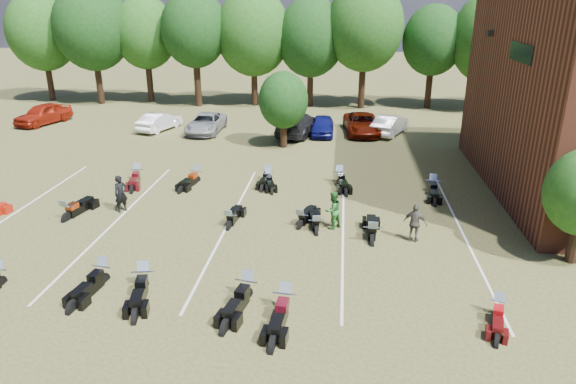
# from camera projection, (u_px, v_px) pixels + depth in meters

# --- Properties ---
(ground) EXTENTS (160.00, 160.00, 0.00)m
(ground) POSITION_uv_depth(u_px,v_px,m) (289.00, 260.00, 19.36)
(ground) COLOR brown
(ground) RESTS_ON ground
(car_0) EXTENTS (3.18, 5.03, 1.59)m
(car_0) POSITION_uv_depth(u_px,v_px,m) (43.00, 114.00, 39.79)
(car_0) COLOR maroon
(car_0) RESTS_ON ground
(car_1) EXTENTS (2.52, 4.23, 1.32)m
(car_1) POSITION_uv_depth(u_px,v_px,m) (159.00, 121.00, 37.95)
(car_1) COLOR silver
(car_1) RESTS_ON ground
(car_2) EXTENTS (2.28, 4.88, 1.35)m
(car_2) POSITION_uv_depth(u_px,v_px,m) (206.00, 123.00, 37.33)
(car_2) COLOR gray
(car_2) RESTS_ON ground
(car_3) EXTENTS (3.41, 5.80, 1.58)m
(car_3) POSITION_uv_depth(u_px,v_px,m) (298.00, 124.00, 36.67)
(car_3) COLOR black
(car_3) RESTS_ON ground
(car_4) EXTENTS (1.63, 3.98, 1.35)m
(car_4) POSITION_uv_depth(u_px,v_px,m) (322.00, 125.00, 36.69)
(car_4) COLOR #0B0E53
(car_4) RESTS_ON ground
(car_5) EXTENTS (3.08, 4.53, 1.41)m
(car_5) POSITION_uv_depth(u_px,v_px,m) (390.00, 125.00, 36.80)
(car_5) COLOR beige
(car_5) RESTS_ON ground
(car_6) EXTENTS (2.88, 5.37, 1.43)m
(car_6) POSITION_uv_depth(u_px,v_px,m) (362.00, 124.00, 36.99)
(car_6) COLOR #5B1105
(car_6) RESTS_ON ground
(car_7) EXTENTS (2.46, 5.38, 1.53)m
(car_7) POSITION_uv_depth(u_px,v_px,m) (513.00, 126.00, 36.21)
(car_7) COLOR #3D3D42
(car_7) RESTS_ON ground
(person_black) EXTENTS (0.72, 0.75, 1.73)m
(person_black) POSITION_uv_depth(u_px,v_px,m) (121.00, 194.00, 23.42)
(person_black) COLOR black
(person_black) RESTS_ON ground
(person_green) EXTENTS (1.01, 1.00, 1.65)m
(person_green) POSITION_uv_depth(u_px,v_px,m) (333.00, 210.00, 21.73)
(person_green) COLOR #286C29
(person_green) RESTS_ON ground
(person_grey) EXTENTS (1.03, 0.73, 1.63)m
(person_grey) POSITION_uv_depth(u_px,v_px,m) (415.00, 223.00, 20.53)
(person_grey) COLOR #524F46
(person_grey) RESTS_ON ground
(motorcycle_1) EXTENTS (0.87, 2.37, 1.30)m
(motorcycle_1) POSITION_uv_depth(u_px,v_px,m) (0.00, 286.00, 17.61)
(motorcycle_1) COLOR black
(motorcycle_1) RESTS_ON ground
(motorcycle_2) EXTENTS (1.05, 2.45, 1.32)m
(motorcycle_2) POSITION_uv_depth(u_px,v_px,m) (103.00, 283.00, 17.79)
(motorcycle_2) COLOR black
(motorcycle_2) RESTS_ON ground
(motorcycle_3) EXTENTS (1.26, 2.57, 1.37)m
(motorcycle_3) POSITION_uv_depth(u_px,v_px,m) (145.00, 289.00, 17.41)
(motorcycle_3) COLOR black
(motorcycle_3) RESTS_ON ground
(motorcycle_4) EXTENTS (1.24, 2.59, 1.39)m
(motorcycle_4) POSITION_uv_depth(u_px,v_px,m) (247.00, 299.00, 16.84)
(motorcycle_4) COLOR black
(motorcycle_4) RESTS_ON ground
(motorcycle_5) EXTENTS (1.00, 2.55, 1.39)m
(motorcycle_5) POSITION_uv_depth(u_px,v_px,m) (285.00, 312.00, 16.14)
(motorcycle_5) COLOR black
(motorcycle_5) RESTS_ON ground
(motorcycle_6) EXTENTS (1.15, 2.10, 1.11)m
(motorcycle_6) POSITION_uv_depth(u_px,v_px,m) (497.00, 316.00, 15.92)
(motorcycle_6) COLOR #40090A
(motorcycle_6) RESTS_ON ground
(motorcycle_8) EXTENTS (1.27, 2.57, 1.37)m
(motorcycle_8) POSITION_uv_depth(u_px,v_px,m) (68.00, 220.00, 22.81)
(motorcycle_8) COLOR black
(motorcycle_8) RESTS_ON ground
(motorcycle_9) EXTENTS (0.90, 2.25, 1.22)m
(motorcycle_9) POSITION_uv_depth(u_px,v_px,m) (229.00, 228.00, 22.03)
(motorcycle_9) COLOR black
(motorcycle_9) RESTS_ON ground
(motorcycle_11) EXTENTS (1.35, 2.30, 1.22)m
(motorcycle_11) POSITION_uv_depth(u_px,v_px,m) (301.00, 227.00, 22.09)
(motorcycle_11) COLOR black
(motorcycle_11) RESTS_ON ground
(motorcycle_12) EXTENTS (1.02, 2.23, 1.20)m
(motorcycle_12) POSITION_uv_depth(u_px,v_px,m) (316.00, 233.00, 21.54)
(motorcycle_12) COLOR black
(motorcycle_12) RESTS_ON ground
(motorcycle_13) EXTENTS (0.83, 2.49, 1.38)m
(motorcycle_13) POSITION_uv_depth(u_px,v_px,m) (372.00, 243.00, 20.68)
(motorcycle_13) COLOR black
(motorcycle_13) RESTS_ON ground
(motorcycle_14) EXTENTS (1.23, 2.48, 1.32)m
(motorcycle_14) POSITION_uv_depth(u_px,v_px,m) (138.00, 181.00, 27.66)
(motorcycle_14) COLOR #3D080D
(motorcycle_14) RESTS_ON ground
(motorcycle_16) EXTENTS (0.79, 2.22, 1.23)m
(motorcycle_16) POSITION_uv_depth(u_px,v_px,m) (268.00, 181.00, 27.69)
(motorcycle_16) COLOR black
(motorcycle_16) RESTS_ON ground
(motorcycle_17) EXTENTS (1.20, 2.39, 1.28)m
(motorcycle_17) POSITION_uv_depth(u_px,v_px,m) (197.00, 182.00, 27.49)
(motorcycle_17) COLOR black
(motorcycle_17) RESTS_ON ground
(motorcycle_18) EXTENTS (1.14, 2.15, 1.15)m
(motorcycle_18) POSITION_uv_depth(u_px,v_px,m) (269.00, 184.00, 27.25)
(motorcycle_18) COLOR black
(motorcycle_18) RESTS_ON ground
(motorcycle_19) EXTENTS (1.20, 2.52, 1.35)m
(motorcycle_19) POSITION_uv_depth(u_px,v_px,m) (339.00, 183.00, 27.30)
(motorcycle_19) COLOR black
(motorcycle_19) RESTS_ON ground
(motorcycle_20) EXTENTS (0.95, 2.41, 1.31)m
(motorcycle_20) POSITION_uv_depth(u_px,v_px,m) (432.00, 192.00, 26.03)
(motorcycle_20) COLOR black
(motorcycle_20) RESTS_ON ground
(tree_line) EXTENTS (56.00, 6.00, 9.79)m
(tree_line) POSITION_uv_depth(u_px,v_px,m) (313.00, 34.00, 44.17)
(tree_line) COLOR black
(tree_line) RESTS_ON ground
(young_tree_midfield) EXTENTS (3.20, 3.20, 4.70)m
(young_tree_midfield) POSITION_uv_depth(u_px,v_px,m) (283.00, 100.00, 32.86)
(young_tree_midfield) COLOR black
(young_tree_midfield) RESTS_ON ground
(parking_lines) EXTENTS (20.10, 14.00, 0.01)m
(parking_lines) POSITION_uv_depth(u_px,v_px,m) (228.00, 223.00, 22.45)
(parking_lines) COLOR silver
(parking_lines) RESTS_ON ground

